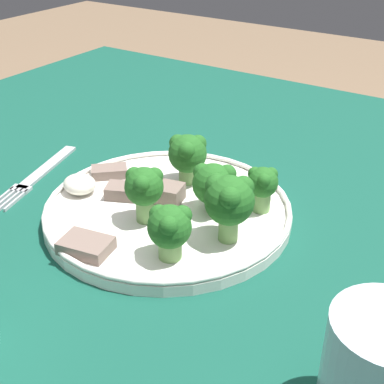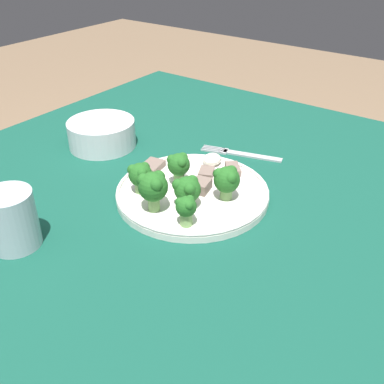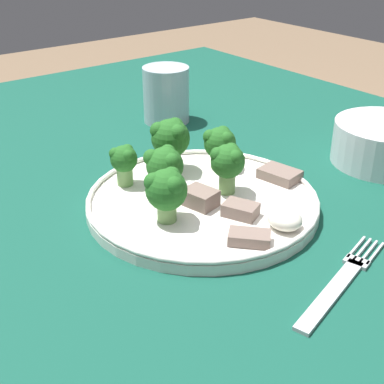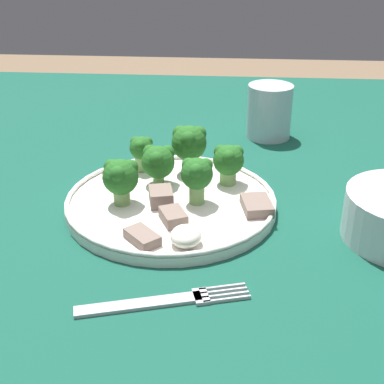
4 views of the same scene
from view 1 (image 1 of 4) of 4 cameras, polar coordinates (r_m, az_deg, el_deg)
name	(u,v)px [view 1 (image 1 of 4)]	position (r m, az deg, el deg)	size (l,w,h in m)	color
table	(204,302)	(0.63, 1.32, -11.67)	(1.22, 1.06, 0.74)	#114738
dinner_plate	(168,210)	(0.60, -2.58, -1.90)	(0.27, 0.27, 0.02)	white
fork	(38,175)	(0.71, -16.09, 1.78)	(0.07, 0.17, 0.00)	#B2B2B7
drinking_glass	(378,381)	(0.39, 19.25, -18.46)	(0.08, 0.08, 0.09)	#B2C1CC
broccoli_floret_near_rim_left	(263,184)	(0.58, 7.54, 0.83)	(0.03, 0.03, 0.05)	#709E56
broccoli_floret_center_left	(213,183)	(0.57, 2.26, 0.97)	(0.05, 0.05, 0.06)	#709E56
broccoli_floret_back_left	(229,200)	(0.52, 4.01, -0.89)	(0.05, 0.05, 0.07)	#709E56
broccoli_floret_front_left	(188,154)	(0.63, -0.48, 4.12)	(0.05, 0.05, 0.06)	#709E56
broccoli_floret_center_back	(144,188)	(0.55, -5.14, 0.48)	(0.04, 0.04, 0.06)	#709E56
broccoli_floret_mid_cluster	(170,227)	(0.50, -2.34, -3.80)	(0.04, 0.04, 0.06)	#709E56
meat_slice_front_slice	(125,190)	(0.62, -7.12, 0.25)	(0.04, 0.04, 0.01)	#756056
meat_slice_middle_slice	(166,193)	(0.60, -2.78, -0.09)	(0.04, 0.04, 0.02)	#756056
meat_slice_rear_slice	(86,246)	(0.53, -11.23, -5.63)	(0.05, 0.04, 0.01)	#756056
meat_slice_edge_slice	(109,172)	(0.66, -8.80, 2.16)	(0.05, 0.05, 0.01)	#756056
sauce_dollop	(80,184)	(0.63, -11.90, 0.82)	(0.04, 0.04, 0.02)	silver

